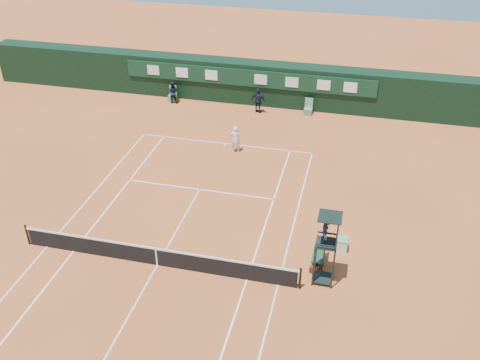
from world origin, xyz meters
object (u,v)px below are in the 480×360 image
object	(u,v)px
player_bench	(321,253)
cooler	(341,244)
player	(236,139)
umpire_chair	(327,235)
tennis_net	(156,256)

from	to	relation	value
player_bench	cooler	world-z (taller)	player_bench
cooler	player	size ratio (longest dim) A/B	0.38
umpire_chair	cooler	world-z (taller)	umpire_chair
player_bench	cooler	distance (m)	1.45
umpire_chair	player	bearing A→B (deg)	121.77
player	cooler	bearing A→B (deg)	116.66
tennis_net	player_bench	world-z (taller)	same
tennis_net	umpire_chair	world-z (taller)	umpire_chair
tennis_net	player	xyz separation A→B (m)	(0.87, 11.07, 0.34)
player_bench	player	size ratio (longest dim) A/B	0.70
player_bench	cooler	size ratio (longest dim) A/B	1.86
umpire_chair	player_bench	distance (m)	2.18
umpire_chair	player	xyz separation A→B (m)	(-6.41, 10.35, -1.61)
player_bench	tennis_net	bearing A→B (deg)	-165.42
umpire_chair	player	world-z (taller)	umpire_chair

